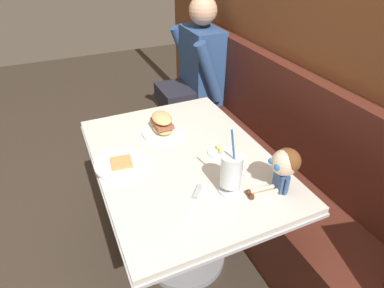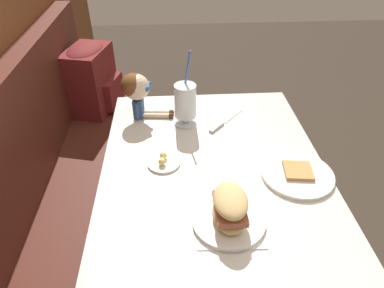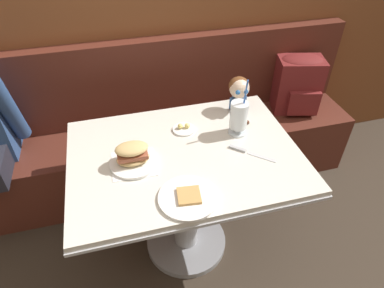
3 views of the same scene
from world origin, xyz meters
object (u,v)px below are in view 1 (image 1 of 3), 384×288
Objects in this scene: sandwich_plate at (162,126)px; butter_saucer at (220,151)px; milkshake_glass at (231,172)px; diner_patron at (198,66)px; toast_plate at (122,164)px; butter_knife at (195,197)px; seated_doll at (284,165)px.

sandwich_plate is 1.83× the size of butter_saucer.
diner_patron is at bearing 160.47° from milkshake_glass.
diner_patron is (-1.03, 0.86, -0.01)m from toast_plate.
butter_knife is 0.38m from seated_doll.
sandwich_plate is 0.35m from butter_saucer.
toast_plate is at bearing -146.68° from butter_knife.
milkshake_glass is 1.48m from diner_patron.
seated_doll reaches higher than butter_saucer.
toast_plate is at bearing -133.90° from milkshake_glass.
sandwich_plate is 1.03m from diner_patron.
toast_plate is 0.73m from seated_doll.
butter_saucer is 0.34m from butter_knife.
butter_knife is at bearing -97.90° from milkshake_glass.
diner_patron is (-1.37, 0.64, -0.00)m from butter_knife.
milkshake_glass reaches higher than sandwich_plate.
butter_saucer is at bearing 34.11° from sandwich_plate.
butter_knife is 0.23× the size of diner_patron.
butter_saucer is at bearing 134.71° from butter_knife.
seated_doll is 1.50m from diner_patron.
milkshake_glass is at bearing -19.56° from butter_saucer.
toast_plate is at bearing -39.89° from diner_patron.
seated_doll is 0.27× the size of diner_patron.
milkshake_glass is at bearing -110.81° from seated_doll.
sandwich_plate is at bearing -145.89° from butter_saucer.
milkshake_glass is at bearing 46.10° from toast_plate.
diner_patron is at bearing 160.48° from butter_saucer.
seated_doll reaches higher than butter_knife.
milkshake_glass is 1.43× the size of sandwich_plate.
milkshake_glass is 1.42× the size of seated_doll.
diner_patron reaches higher than butter_knife.
butter_knife is at bearing -45.29° from butter_saucer.
butter_saucer is (0.29, 0.19, -0.04)m from sandwich_plate.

